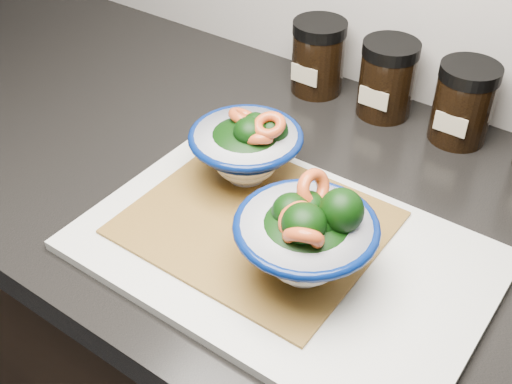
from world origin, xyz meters
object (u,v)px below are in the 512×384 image
Objects in this scene: spice_jar_b at (387,79)px; cutting_board at (283,251)px; bowl_left at (248,146)px; bowl_right at (307,237)px; spice_jar_c at (463,103)px; spice_jar_a at (318,57)px.

cutting_board is at bearing -82.06° from spice_jar_b.
bowl_left is 0.18m from bowl_right.
bowl_right reaches higher than cutting_board.
cutting_board is at bearing -101.33° from spice_jar_c.
bowl_right reaches higher than spice_jar_b.
spice_jar_c is at bearing 0.00° from spice_jar_b.
bowl_right reaches higher than spice_jar_a.
bowl_left is 0.94× the size of bowl_right.
bowl_right is (0.04, -0.02, 0.06)m from cutting_board.
spice_jar_c is at bearing 85.53° from bowl_right.
spice_jar_a is (-0.16, 0.34, 0.05)m from cutting_board.
spice_jar_b is at bearing 0.00° from spice_jar_a.
spice_jar_b is at bearing 97.94° from cutting_board.
spice_jar_c is (0.23, 0.00, 0.00)m from spice_jar_a.
bowl_left reaches higher than spice_jar_a.
spice_jar_b is (0.12, 0.00, 0.00)m from spice_jar_a.
bowl_left is at bearing -102.98° from spice_jar_b.
bowl_right is 0.41m from spice_jar_a.
cutting_board is 0.38m from spice_jar_a.
bowl_left is (-0.11, 0.08, 0.05)m from cutting_board.
cutting_board is 0.34m from spice_jar_b.
cutting_board is at bearing -64.21° from spice_jar_a.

